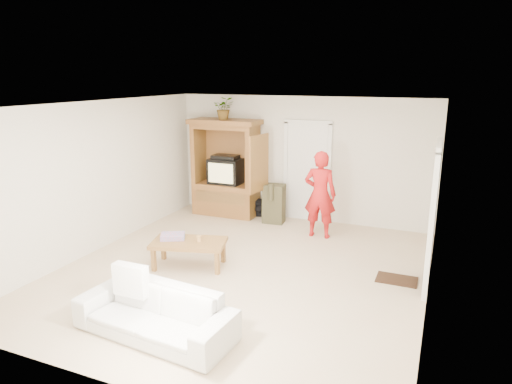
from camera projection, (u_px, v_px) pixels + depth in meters
floor at (242, 271)px, 7.24m from camera, size 6.00×6.00×0.00m
ceiling at (241, 105)px, 6.59m from camera, size 6.00×6.00×0.00m
wall_back at (301, 159)px, 9.59m from camera, size 5.50×0.00×5.50m
wall_front at (108, 266)px, 4.23m from camera, size 5.50×0.00×5.50m
wall_left at (98, 176)px, 7.94m from camera, size 0.00×6.00×6.00m
wall_right at (435, 212)px, 5.88m from camera, size 0.00×6.00×6.00m
armoire at (227, 174)px, 9.98m from camera, size 1.82×1.14×2.10m
door_back at (307, 173)px, 9.58m from camera, size 0.85×0.05×2.04m
doorway_right at (433, 219)px, 6.50m from camera, size 0.05×0.90×2.04m
framed_picture at (440, 164)px, 7.51m from camera, size 0.03×0.60×0.48m
doormat at (397, 280)px, 6.91m from camera, size 0.60×0.40×0.02m
plant at (224, 108)px, 9.60m from camera, size 0.53×0.50×0.47m
man at (320, 194)px, 8.58m from camera, size 0.62×0.42×1.67m
sofa at (155, 313)px, 5.40m from camera, size 2.02×0.94×0.57m
coffee_table at (189, 244)px, 7.31m from camera, size 1.30×0.93×0.44m
towel at (173, 236)px, 7.40m from camera, size 0.47×0.43×0.08m
candle at (199, 238)px, 7.27m from camera, size 0.08×0.08×0.10m
backpack_black at (260, 208)px, 10.00m from camera, size 0.33×0.25×0.36m
backpack_olive at (274, 204)px, 9.51m from camera, size 0.46×0.35×0.82m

